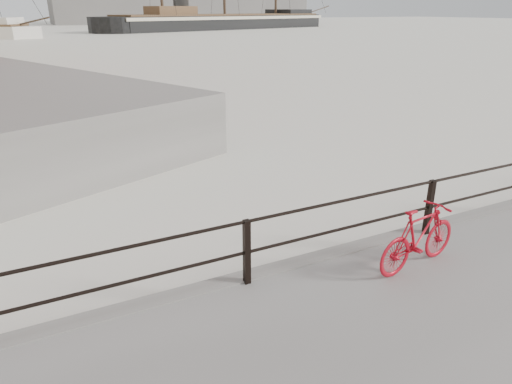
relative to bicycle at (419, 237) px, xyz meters
name	(u,v)px	position (x,y,z in m)	size (l,w,h in m)	color
ground	(416,247)	(0.99, 0.90, -0.85)	(400.00, 400.00, 0.00)	white
guardrail	(429,207)	(0.99, 0.75, 0.00)	(28.00, 0.10, 1.00)	black
bicycle	(419,237)	(0.00, 0.00, 0.00)	(1.67, 0.25, 1.01)	#AF0B1A
barque_black	(225,29)	(36.08, 92.32, -0.85)	(67.55, 22.11, 37.70)	black
industrial_east	(271,0)	(78.99, 150.90, 6.15)	(20.00, 16.00, 14.00)	gray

